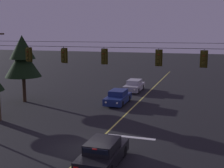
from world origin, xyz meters
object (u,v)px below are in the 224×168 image
(traffic_light_centre, at_px, (104,57))
(car_oncoming_lead, at_px, (118,97))
(traffic_light_leftmost, at_px, (28,55))
(traffic_light_rightmost, at_px, (204,59))
(traffic_light_left_inner, at_px, (64,56))
(car_oncoming_trailing, at_px, (134,86))
(tree_verge_near, at_px, (23,58))
(traffic_light_right_inner, at_px, (158,58))
(car_waiting_near_lane, at_px, (103,153))

(traffic_light_centre, bearing_deg, car_oncoming_lead, 100.08)
(traffic_light_leftmost, relative_size, traffic_light_rightmost, 1.00)
(traffic_light_left_inner, relative_size, traffic_light_centre, 1.00)
(car_oncoming_trailing, bearing_deg, traffic_light_left_inner, -95.57)
(traffic_light_rightmost, distance_m, car_oncoming_trailing, 18.48)
(traffic_light_centre, height_order, tree_verge_near, tree_verge_near)
(car_oncoming_lead, distance_m, car_oncoming_trailing, 7.07)
(traffic_light_left_inner, bearing_deg, traffic_light_right_inner, 0.00)
(traffic_light_left_inner, distance_m, tree_verge_near, 10.41)
(traffic_light_rightmost, bearing_deg, traffic_light_right_inner, 180.00)
(car_waiting_near_lane, distance_m, car_oncoming_lead, 14.42)
(car_waiting_near_lane, xyz_separation_m, tree_verge_near, (-12.86, 11.93, 3.88))
(traffic_light_centre, bearing_deg, car_waiting_near_lane, -71.43)
(traffic_light_rightmost, relative_size, car_oncoming_lead, 0.28)
(traffic_light_right_inner, relative_size, car_oncoming_lead, 0.28)
(traffic_light_right_inner, height_order, traffic_light_rightmost, same)
(traffic_light_left_inner, height_order, traffic_light_centre, same)
(traffic_light_leftmost, height_order, traffic_light_right_inner, same)
(traffic_light_centre, bearing_deg, traffic_light_leftmost, 180.00)
(traffic_light_centre, xyz_separation_m, traffic_light_right_inner, (3.83, 0.00, 0.00))
(traffic_light_rightmost, bearing_deg, car_oncoming_trailing, 117.68)
(traffic_light_centre, height_order, car_waiting_near_lane, traffic_light_centre)
(traffic_light_centre, distance_m, traffic_light_rightmost, 6.72)
(traffic_light_leftmost, height_order, car_waiting_near_lane, traffic_light_leftmost)
(traffic_light_leftmost, xyz_separation_m, traffic_light_rightmost, (12.80, 0.00, 0.00))
(car_oncoming_lead, xyz_separation_m, car_oncoming_trailing, (-0.02, 7.07, 0.00))
(tree_verge_near, bearing_deg, traffic_light_left_inner, -39.76)
(car_oncoming_lead, relative_size, tree_verge_near, 0.64)
(traffic_light_rightmost, bearing_deg, tree_verge_near, 159.57)
(traffic_light_centre, relative_size, car_oncoming_lead, 0.28)
(traffic_light_right_inner, bearing_deg, traffic_light_rightmost, 0.00)
(traffic_light_left_inner, xyz_separation_m, car_oncoming_trailing, (1.54, 15.80, -4.82))
(traffic_light_centre, bearing_deg, traffic_light_right_inner, 0.00)
(car_oncoming_lead, height_order, tree_verge_near, tree_verge_near)
(car_oncoming_trailing, bearing_deg, traffic_light_right_inner, -71.11)
(traffic_light_left_inner, xyz_separation_m, tree_verge_near, (-7.97, 6.63, -0.94))
(car_oncoming_lead, bearing_deg, car_waiting_near_lane, -76.64)
(traffic_light_rightmost, bearing_deg, traffic_light_left_inner, 180.00)
(traffic_light_right_inner, xyz_separation_m, tree_verge_near, (-14.91, 6.63, -0.94))
(traffic_light_rightmost, height_order, car_oncoming_trailing, traffic_light_rightmost)
(car_waiting_near_lane, relative_size, car_oncoming_trailing, 0.98)
(traffic_light_leftmost, height_order, car_oncoming_lead, traffic_light_leftmost)
(traffic_light_leftmost, distance_m, traffic_light_rightmost, 12.80)
(traffic_light_left_inner, bearing_deg, traffic_light_rightmost, 0.00)
(car_waiting_near_lane, bearing_deg, traffic_light_left_inner, 132.72)
(car_oncoming_trailing, bearing_deg, car_oncoming_lead, -89.83)
(traffic_light_leftmost, height_order, car_oncoming_trailing, traffic_light_leftmost)
(traffic_light_right_inner, distance_m, tree_verge_near, 16.35)
(traffic_light_leftmost, distance_m, traffic_light_right_inner, 9.92)
(car_waiting_near_lane, bearing_deg, tree_verge_near, 137.15)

